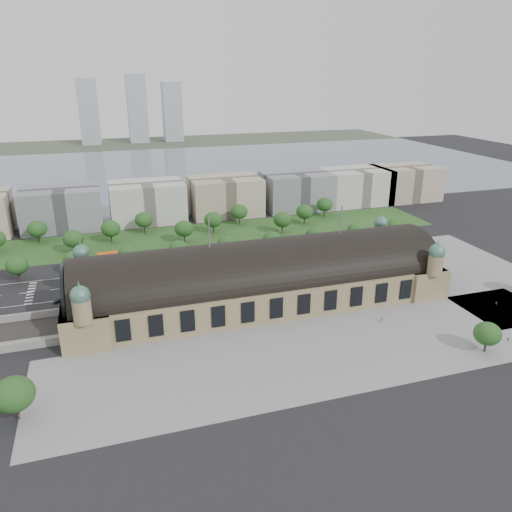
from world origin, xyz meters
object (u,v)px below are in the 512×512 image
object	(u,v)px
pedestrian_4	(508,340)
parked_car_0	(58,301)
traffic_car_6	(400,253)
parked_car_2	(127,294)
parked_car_4	(108,296)
pedestrian_2	(496,303)
pedestrian_0	(382,320)
parked_car_1	(95,295)
traffic_car_2	(127,285)
traffic_car_3	(153,270)
pedestrian_1	(490,326)
parked_car_6	(205,285)
parked_car_3	(152,292)
bus_west	(239,270)
parked_car_5	(166,287)
traffic_car_1	(73,281)
petrol_station	(115,256)
bus_mid	(222,272)
bus_east	(321,264)

from	to	relation	value
pedestrian_4	parked_car_0	bearing A→B (deg)	-55.86
traffic_car_6	parked_car_2	distance (m)	137.54
parked_car_0	parked_car_4	distance (m)	19.65
parked_car_4	pedestrian_2	distance (m)	158.34
pedestrian_0	parked_car_1	bearing A→B (deg)	138.29
traffic_car_2	parked_car_0	world-z (taller)	parked_car_0
traffic_car_3	pedestrian_1	distance (m)	145.19
parked_car_1	parked_car_6	size ratio (longest dim) A/B	1.14
parked_car_3	parked_car_4	world-z (taller)	parked_car_3
bus_west	parked_car_0	bearing A→B (deg)	93.12
parked_car_1	parked_car_5	xyz separation A→B (m)	(29.65, 0.00, -0.03)
traffic_car_1	pedestrian_2	xyz separation A→B (m)	(162.78, -76.57, 0.11)
traffic_car_1	pedestrian_0	distance (m)	134.27
traffic_car_3	parked_car_3	xyz separation A→B (m)	(-3.51, -25.62, -0.03)
traffic_car_1	bus_west	bearing A→B (deg)	-93.08
parked_car_2	bus_west	size ratio (longest dim) A/B	0.43
traffic_car_6	pedestrian_2	size ratio (longest dim) A/B	3.06
traffic_car_3	parked_car_3	world-z (taller)	traffic_car_3
traffic_car_2	parked_car_3	bearing A→B (deg)	42.96
petrol_station	pedestrian_4	distance (m)	175.87
traffic_car_1	parked_car_3	world-z (taller)	traffic_car_1
parked_car_2	pedestrian_4	size ratio (longest dim) A/B	3.24
petrol_station	traffic_car_3	xyz separation A→B (m)	(16.43, -18.66, -2.20)
parked_car_1	bus_mid	size ratio (longest dim) A/B	0.49
parked_car_5	bus_west	world-z (taller)	bus_west
bus_west	pedestrian_4	world-z (taller)	bus_west
parked_car_5	pedestrian_0	size ratio (longest dim) A/B	2.74
traffic_car_2	parked_car_5	size ratio (longest dim) A/B	0.92
parked_car_6	bus_east	world-z (taller)	bus_east
traffic_car_1	parked_car_6	size ratio (longest dim) A/B	1.02
parked_car_0	traffic_car_2	bearing A→B (deg)	73.76
bus_mid	parked_car_2	bearing A→B (deg)	100.82
pedestrian_4	traffic_car_1	bearing A→B (deg)	-62.40
petrol_station	bus_mid	world-z (taller)	petrol_station
parked_car_5	pedestrian_1	size ratio (longest dim) A/B	2.91
bus_east	pedestrian_0	world-z (taller)	bus_east
traffic_car_6	parked_car_1	world-z (taller)	traffic_car_6
bus_west	bus_mid	size ratio (longest dim) A/B	1.09
parked_car_3	pedestrian_1	xyz separation A→B (m)	(114.43, -68.07, 0.16)
bus_mid	parked_car_0	bearing A→B (deg)	94.52
traffic_car_6	parked_car_4	world-z (taller)	traffic_car_6
parked_car_0	bus_mid	distance (m)	70.98
traffic_car_1	parked_car_5	size ratio (longest dim) A/B	0.94
pedestrian_0	pedestrian_2	size ratio (longest dim) A/B	1.04
traffic_car_3	parked_car_0	bearing A→B (deg)	120.72
traffic_car_1	parked_car_1	size ratio (longest dim) A/B	0.90
traffic_car_3	parked_car_5	size ratio (longest dim) A/B	1.01
parked_car_2	parked_car_5	xyz separation A→B (m)	(17.01, 2.82, -0.03)
parked_car_1	bus_west	xyz separation A→B (m)	(64.29, 7.00, 0.90)
parked_car_3	parked_car_5	bearing A→B (deg)	98.82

